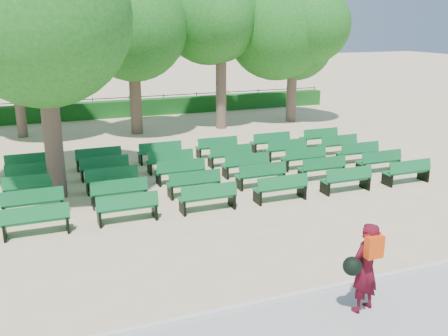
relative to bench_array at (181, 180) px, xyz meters
name	(u,v)px	position (x,y,z in m)	size (l,w,h in m)	color
ground	(188,197)	(-0.19, -1.40, -0.08)	(120.00, 120.00, 0.00)	#D7B68E
paving	(317,333)	(-0.19, -8.80, -0.05)	(30.00, 2.20, 0.06)	#A7A6A2
curb	(285,298)	(-0.19, -7.65, -0.03)	(30.00, 0.12, 0.10)	silver
hedge	(113,109)	(-0.19, 12.60, 0.37)	(26.00, 0.70, 0.90)	#16581B
fence	(112,116)	(-0.19, 13.00, -0.08)	(26.00, 0.10, 1.02)	black
tree_line	(127,132)	(-0.19, 8.60, -0.08)	(21.80, 6.80, 7.04)	#216E1F
bench_array	(181,180)	(0.00, 0.00, 0.00)	(1.61, 0.51, 1.01)	#136D35
tree_among	(43,34)	(-3.83, 0.03, 4.68)	(5.00, 5.00, 7.04)	brown
person	(364,267)	(0.89, -8.53, 0.85)	(0.83, 0.56, 1.69)	#4F0B1A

